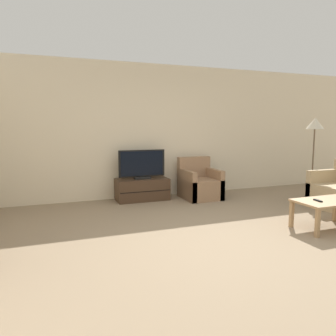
{
  "coord_description": "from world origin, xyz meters",
  "views": [
    {
      "loc": [
        -2.16,
        -3.47,
        1.46
      ],
      "look_at": [
        -0.47,
        0.94,
        0.85
      ],
      "focal_mm": 35.0,
      "sensor_mm": 36.0,
      "label": 1
    }
  ],
  "objects_px": {
    "armchair": "(199,185)",
    "remote": "(318,200)",
    "coffee_table": "(328,204)",
    "tv_stand": "(142,189)",
    "floor_lamp": "(315,129)",
    "tv": "(142,165)"
  },
  "relations": [
    {
      "from": "tv",
      "to": "floor_lamp",
      "type": "height_order",
      "value": "floor_lamp"
    },
    {
      "from": "tv",
      "to": "coffee_table",
      "type": "xyz_separation_m",
      "value": [
        1.94,
        -2.7,
        -0.33
      ]
    },
    {
      "from": "remote",
      "to": "floor_lamp",
      "type": "height_order",
      "value": "floor_lamp"
    },
    {
      "from": "coffee_table",
      "to": "armchair",
      "type": "bearing_deg",
      "value": 108.13
    },
    {
      "from": "tv_stand",
      "to": "tv",
      "type": "relative_size",
      "value": 1.1
    },
    {
      "from": "floor_lamp",
      "to": "tv",
      "type": "bearing_deg",
      "value": 160.51
    },
    {
      "from": "armchair",
      "to": "floor_lamp",
      "type": "xyz_separation_m",
      "value": [
        2.05,
        -0.89,
        1.13
      ]
    },
    {
      "from": "coffee_table",
      "to": "remote",
      "type": "distance_m",
      "value": 0.19
    },
    {
      "from": "floor_lamp",
      "to": "tv_stand",
      "type": "bearing_deg",
      "value": 160.48
    },
    {
      "from": "tv",
      "to": "coffee_table",
      "type": "relative_size",
      "value": 1.01
    },
    {
      "from": "remote",
      "to": "floor_lamp",
      "type": "bearing_deg",
      "value": 54.95
    },
    {
      "from": "coffee_table",
      "to": "remote",
      "type": "relative_size",
      "value": 5.96
    },
    {
      "from": "coffee_table",
      "to": "tv",
      "type": "bearing_deg",
      "value": 125.73
    },
    {
      "from": "tv_stand",
      "to": "remote",
      "type": "distance_m",
      "value": 3.23
    },
    {
      "from": "tv_stand",
      "to": "armchair",
      "type": "distance_m",
      "value": 1.17
    },
    {
      "from": "tv",
      "to": "floor_lamp",
      "type": "bearing_deg",
      "value": -19.49
    },
    {
      "from": "armchair",
      "to": "remote",
      "type": "xyz_separation_m",
      "value": [
        0.63,
        -2.45,
        0.15
      ]
    },
    {
      "from": "tv_stand",
      "to": "remote",
      "type": "height_order",
      "value": "remote"
    },
    {
      "from": "tv_stand",
      "to": "tv",
      "type": "xyz_separation_m",
      "value": [
        0.0,
        -0.0,
        0.48
      ]
    },
    {
      "from": "tv",
      "to": "tv_stand",
      "type": "bearing_deg",
      "value": 90.0
    },
    {
      "from": "armchair",
      "to": "floor_lamp",
      "type": "bearing_deg",
      "value": -23.36
    },
    {
      "from": "coffee_table",
      "to": "tv_stand",
      "type": "bearing_deg",
      "value": 125.71
    }
  ]
}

